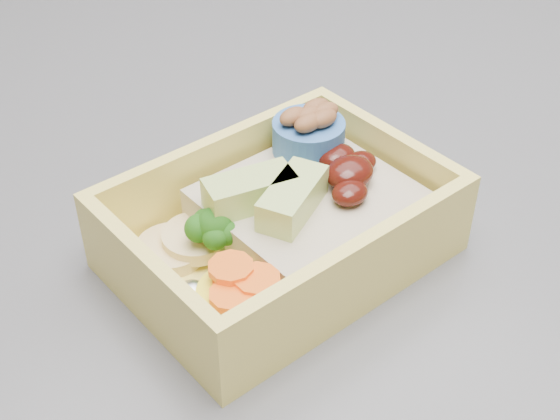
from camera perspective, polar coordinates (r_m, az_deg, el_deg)
bento_box at (r=0.42m, az=0.41°, el=-0.77°), size 0.17×0.12×0.06m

